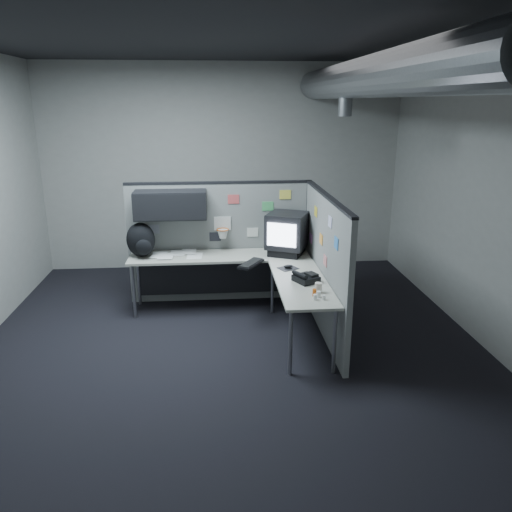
{
  "coord_description": "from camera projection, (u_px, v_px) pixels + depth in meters",
  "views": [
    {
      "loc": [
        -0.16,
        -5.15,
        2.62
      ],
      "look_at": [
        0.32,
        0.35,
        0.9
      ],
      "focal_mm": 35.0,
      "sensor_mm": 36.0,
      "label": 1
    }
  ],
  "objects": [
    {
      "name": "monitor",
      "position": [
        287.0,
        233.0,
        6.38
      ],
      "size": [
        0.62,
        0.62,
        0.53
      ],
      "rotation": [
        0.0,
        0.0,
        0.36
      ],
      "color": "black",
      "rests_on": "desk"
    },
    {
      "name": "backpack",
      "position": [
        141.0,
        240.0,
        6.27
      ],
      "size": [
        0.36,
        0.32,
        0.44
      ],
      "rotation": [
        0.0,
        0.0,
        -0.0
      ],
      "color": "black",
      "rests_on": "desk"
    },
    {
      "name": "keyboard",
      "position": [
        251.0,
        264.0,
        6.01
      ],
      "size": [
        0.35,
        0.45,
        0.04
      ],
      "rotation": [
        0.0,
        0.0,
        0.24
      ],
      "color": "black",
      "rests_on": "desk"
    },
    {
      "name": "bottles",
      "position": [
        317.0,
        295.0,
        5.0
      ],
      "size": [
        0.13,
        0.14,
        0.08
      ],
      "rotation": [
        0.0,
        0.0,
        0.17
      ],
      "color": "silver",
      "rests_on": "desk"
    },
    {
      "name": "desk",
      "position": [
        240.0,
        270.0,
        6.19
      ],
      "size": [
        2.31,
        2.11,
        0.73
      ],
      "color": "#ACAB9B",
      "rests_on": "ground"
    },
    {
      "name": "cup",
      "position": [
        318.0,
        288.0,
        5.14
      ],
      "size": [
        0.09,
        0.09,
        0.1
      ],
      "primitive_type": "cylinder",
      "rotation": [
        0.0,
        0.0,
        0.19
      ],
      "color": "beige",
      "rests_on": "desk"
    },
    {
      "name": "mouse",
      "position": [
        288.0,
        267.0,
        5.88
      ],
      "size": [
        0.27,
        0.25,
        0.05
      ],
      "rotation": [
        0.0,
        0.0,
        -0.32
      ],
      "color": "black",
      "rests_on": "desk"
    },
    {
      "name": "room",
      "position": [
        282.0,
        154.0,
        5.12
      ],
      "size": [
        5.62,
        5.62,
        3.22
      ],
      "color": "black",
      "rests_on": "ground"
    },
    {
      "name": "partition_right",
      "position": [
        325.0,
        265.0,
        5.75
      ],
      "size": [
        0.07,
        2.23,
        1.63
      ],
      "color": "slate",
      "rests_on": "ground"
    },
    {
      "name": "partition_back",
      "position": [
        207.0,
        230.0,
        6.55
      ],
      "size": [
        2.44,
        0.42,
        1.63
      ],
      "color": "slate",
      "rests_on": "ground"
    },
    {
      "name": "phone",
      "position": [
        306.0,
        278.0,
        5.44
      ],
      "size": [
        0.31,
        0.32,
        0.12
      ],
      "rotation": [
        0.0,
        0.0,
        0.3
      ],
      "color": "black",
      "rests_on": "desk"
    },
    {
      "name": "papers",
      "position": [
        177.0,
        254.0,
        6.42
      ],
      "size": [
        0.65,
        0.48,
        0.01
      ],
      "rotation": [
        0.0,
        0.0,
        -0.03
      ],
      "color": "white",
      "rests_on": "desk"
    }
  ]
}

